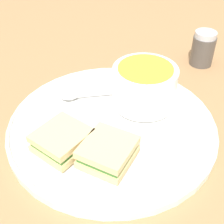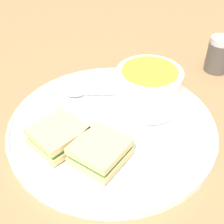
{
  "view_description": "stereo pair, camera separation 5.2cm",
  "coord_description": "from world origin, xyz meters",
  "px_view_note": "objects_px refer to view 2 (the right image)",
  "views": [
    {
      "loc": [
        0.35,
        -0.2,
        0.37
      ],
      "look_at": [
        0.0,
        0.0,
        0.04
      ],
      "focal_mm": 50.0,
      "sensor_mm": 36.0,
      "label": 1
    },
    {
      "loc": [
        0.37,
        -0.15,
        0.37
      ],
      "look_at": [
        0.0,
        0.0,
        0.04
      ],
      "focal_mm": 50.0,
      "sensor_mm": 36.0,
      "label": 2
    }
  ],
  "objects_px": {
    "sandwich_half_near": "(58,135)",
    "sandwich_half_far": "(100,151)",
    "soup_bowl": "(148,88)",
    "salt_shaker": "(219,55)",
    "spoon": "(81,93)"
  },
  "relations": [
    {
      "from": "soup_bowl",
      "to": "salt_shaker",
      "type": "bearing_deg",
      "value": 109.67
    },
    {
      "from": "soup_bowl",
      "to": "salt_shaker",
      "type": "xyz_separation_m",
      "value": [
        -0.08,
        0.21,
        -0.02
      ]
    },
    {
      "from": "sandwich_half_near",
      "to": "sandwich_half_far",
      "type": "bearing_deg",
      "value": 41.01
    },
    {
      "from": "soup_bowl",
      "to": "salt_shaker",
      "type": "relative_size",
      "value": 1.46
    },
    {
      "from": "salt_shaker",
      "to": "soup_bowl",
      "type": "bearing_deg",
      "value": -70.33
    },
    {
      "from": "spoon",
      "to": "salt_shaker",
      "type": "height_order",
      "value": "salt_shaker"
    },
    {
      "from": "spoon",
      "to": "sandwich_half_near",
      "type": "height_order",
      "value": "sandwich_half_near"
    },
    {
      "from": "soup_bowl",
      "to": "sandwich_half_near",
      "type": "xyz_separation_m",
      "value": [
        0.03,
        -0.17,
        -0.02
      ]
    },
    {
      "from": "sandwich_half_near",
      "to": "sandwich_half_far",
      "type": "xyz_separation_m",
      "value": [
        0.06,
        0.05,
        0.0
      ]
    },
    {
      "from": "spoon",
      "to": "salt_shaker",
      "type": "bearing_deg",
      "value": -159.61
    },
    {
      "from": "sandwich_half_far",
      "to": "salt_shaker",
      "type": "distance_m",
      "value": 0.37
    },
    {
      "from": "soup_bowl",
      "to": "spoon",
      "type": "xyz_separation_m",
      "value": [
        -0.08,
        -0.1,
        -0.03
      ]
    },
    {
      "from": "spoon",
      "to": "sandwich_half_far",
      "type": "relative_size",
      "value": 1.22
    },
    {
      "from": "soup_bowl",
      "to": "salt_shaker",
      "type": "distance_m",
      "value": 0.23
    },
    {
      "from": "soup_bowl",
      "to": "sandwich_half_far",
      "type": "distance_m",
      "value": 0.15
    }
  ]
}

